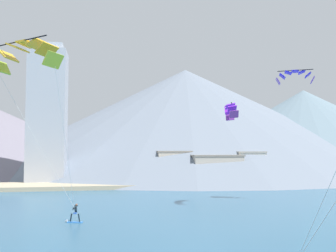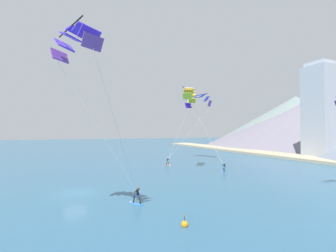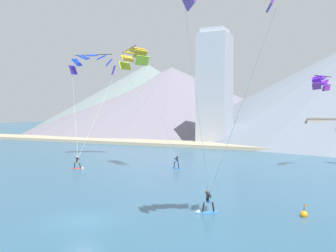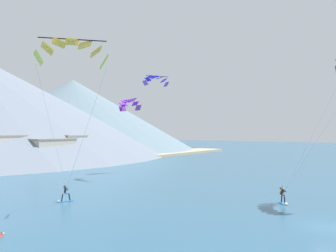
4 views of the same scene
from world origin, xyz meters
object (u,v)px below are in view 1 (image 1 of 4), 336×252
Objects in this scene: parafoil_kite_distant_high_outer at (231,110)px; parafoil_kite_distant_low_drift at (295,75)px; parafoil_kite_near_lead at (27,53)px; kitesurfer_near_lead at (73,216)px.

parafoil_kite_distant_high_outer is 10.78m from parafoil_kite_distant_low_drift.
parafoil_kite_near_lead is 3.12× the size of parafoil_kite_distant_high_outer.
parafoil_kite_distant_low_drift reaches higher than parafoil_kite_distant_high_outer.
parafoil_kite_distant_low_drift is (27.27, 7.70, 15.87)m from kitesurfer_near_lead.
kitesurfer_near_lead is 15.41m from parafoil_kite_near_lead.
parafoil_kite_distant_high_outer is (21.30, 11.05, -3.08)m from parafoil_kite_near_lead.
parafoil_kite_near_lead reaches higher than kitesurfer_near_lead.
kitesurfer_near_lead is 0.12× the size of parafoil_kite_near_lead.
parafoil_kite_distant_high_outer is at bearing -169.37° from parafoil_kite_distant_low_drift.
parafoil_kite_distant_high_outer is 0.94× the size of parafoil_kite_distant_low_drift.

